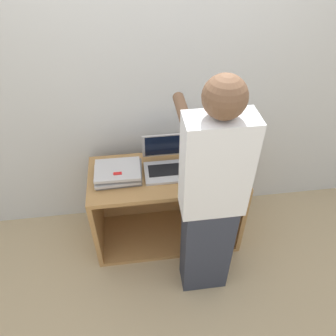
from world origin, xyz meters
name	(u,v)px	position (x,y,z in m)	size (l,w,h in m)	color
ground_plane	(171,259)	(0.00, 0.00, 0.00)	(12.00, 12.00, 0.00)	tan
wall_back	(160,96)	(0.00, 0.65, 1.20)	(8.00, 0.05, 2.40)	silver
cart	(166,200)	(0.00, 0.34, 0.37)	(1.20, 0.55, 0.75)	#A87A47
laptop_open	(166,163)	(0.00, 0.33, 0.80)	(0.34, 0.33, 0.27)	#B7B7BC
laptop_stack_left	(118,173)	(-0.37, 0.27, 0.79)	(0.36, 0.28, 0.09)	slate
laptop_stack_right	(214,164)	(0.37, 0.28, 0.79)	(0.36, 0.28, 0.09)	#232326
person	(211,202)	(0.23, -0.20, 0.89)	(0.40, 0.54, 1.76)	#2D3342
inventory_tag	(118,173)	(-0.37, 0.21, 0.84)	(0.06, 0.02, 0.01)	red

